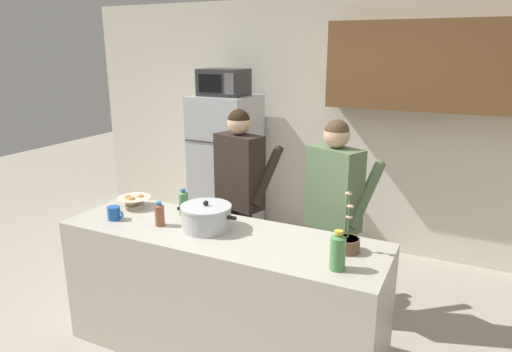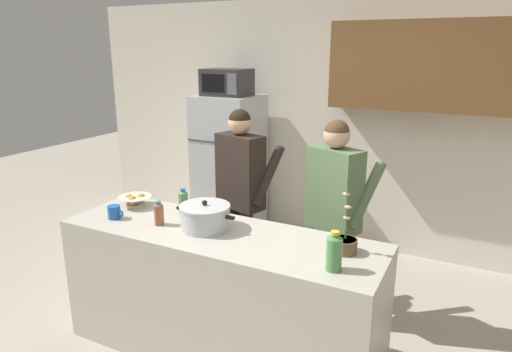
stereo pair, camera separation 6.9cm
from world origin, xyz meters
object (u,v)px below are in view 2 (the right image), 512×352
refrigerator (229,168)px  coffee_mug (114,212)px  bottle_near_edge (334,251)px  bottle_far_corner (159,213)px  cooking_pot (205,217)px  potted_orchid (345,243)px  person_by_sink (334,201)px  person_near_pot (241,182)px  bread_bowl (135,200)px  bottle_mid_counter (183,202)px  microwave (227,82)px

refrigerator → coffee_mug: (0.21, -1.97, 0.16)m
bottle_near_edge → bottle_far_corner: bottle_near_edge is taller
cooking_pot → bottle_near_edge: (0.96, -0.18, 0.03)m
potted_orchid → person_by_sink: bearing=112.6°
person_near_pot → bottle_near_edge: 1.51m
bread_bowl → bottle_near_edge: 1.71m
person_by_sink → coffee_mug: person_by_sink is taller
bottle_near_edge → potted_orchid: size_ratio=0.60×
person_near_pot → potted_orchid: bearing=-33.8°
refrigerator → person_near_pot: person_near_pot is taller
bottle_near_edge → potted_orchid: (-0.01, 0.25, -0.05)m
refrigerator → coffee_mug: refrigerator is taller
bread_bowl → bottle_far_corner: bearing=-27.6°
bottle_far_corner → person_by_sink: bearing=39.5°
bottle_mid_counter → potted_orchid: bearing=-3.7°
refrigerator → bottle_mid_counter: refrigerator is taller
microwave → bread_bowl: bearing=-84.6°
bottle_near_edge → bottle_far_corner: (-1.28, 0.09, -0.03)m
person_by_sink → bottle_far_corner: person_by_sink is taller
refrigerator → bottle_far_corner: 2.01m
microwave → bottle_mid_counter: 1.91m
microwave → bottle_near_edge: (1.84, -1.99, -0.72)m
coffee_mug → bottle_near_edge: bearing=-1.5°
cooking_pot → bottle_near_edge: bearing=-10.8°
person_near_pot → bottle_far_corner: size_ratio=9.50×
cooking_pot → bread_bowl: size_ratio=1.77×
bottle_near_edge → bottle_mid_counter: bottle_near_edge is taller
cooking_pot → bottle_far_corner: bearing=-164.5°
person_near_pot → bread_bowl: size_ratio=6.35×
person_near_pot → potted_orchid: size_ratio=4.25×
person_near_pot → microwave: bearing=125.7°
person_by_sink → bottle_mid_counter: (-0.95, -0.58, 0.02)m
refrigerator → person_near_pot: bearing=-54.9°
microwave → coffee_mug: microwave is taller
bottle_near_edge → bottle_mid_counter: size_ratio=1.13×
person_near_pot → bottle_near_edge: (1.13, -1.00, 0.02)m
cooking_pot → coffee_mug: size_ratio=3.46×
cooking_pot → coffee_mug: (-0.68, -0.14, -0.04)m
bread_bowl → bottle_near_edge: bottle_near_edge is taller
microwave → bottle_near_edge: size_ratio=2.09×
refrigerator → bread_bowl: (0.16, -1.71, 0.17)m
refrigerator → bottle_near_edge: (1.84, -2.01, 0.23)m
microwave → person_near_pot: size_ratio=0.30×
bottle_mid_counter → bottle_far_corner: size_ratio=1.19×
cooking_pot → potted_orchid: size_ratio=1.19×
coffee_mug → bottle_far_corner: bearing=8.1°
refrigerator → bottle_far_corner: refrigerator is taller
microwave → person_near_pot: bearing=-54.3°
refrigerator → bottle_far_corner: (0.57, -1.92, 0.20)m
person_near_pot → bread_bowl: 0.89m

